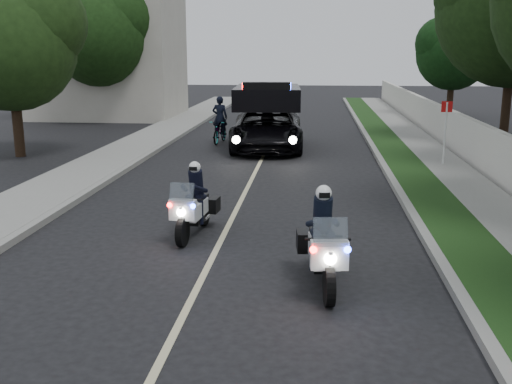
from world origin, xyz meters
TOP-DOWN VIEW (x-y plane):
  - ground at (0.00, 0.00)m, footprint 120.00×120.00m
  - curb_right at (4.10, 10.00)m, footprint 0.20×60.00m
  - grass_verge at (4.80, 10.00)m, footprint 1.20×60.00m
  - sidewalk_right at (6.10, 10.00)m, footprint 1.40×60.00m
  - property_wall at (7.10, 10.00)m, footprint 0.22×60.00m
  - curb_left at (-4.10, 10.00)m, footprint 0.20×60.00m
  - sidewalk_left at (-5.20, 10.00)m, footprint 2.00×60.00m
  - building_far at (-10.00, 26.00)m, footprint 8.00×6.00m
  - lane_marking at (0.00, 10.00)m, footprint 0.12×50.00m
  - police_moto_left at (-0.61, 3.93)m, footprint 0.81×1.86m
  - police_moto_right at (2.01, 1.45)m, footprint 0.87×1.99m
  - police_suv at (-0.00, 15.32)m, footprint 2.98×5.91m
  - bicycle at (-2.06, 16.62)m, footprint 0.80×1.83m
  - cyclist at (-2.06, 16.62)m, footprint 0.63×0.43m
  - sign_post at (6.00, 11.80)m, footprint 0.38×0.38m
  - tree_right_d at (9.64, 17.77)m, footprint 7.76×7.76m
  - tree_right_e at (9.58, 27.95)m, footprint 4.83×4.83m
  - tree_left_near at (-8.76, 12.69)m, footprint 5.84×5.84m
  - tree_left_far at (-9.42, 23.40)m, footprint 6.77×6.77m

SIDE VIEW (x-z plane):
  - ground at x=0.00m, z-range 0.00..0.00m
  - police_moto_left at x=-0.61m, z-range -0.77..0.77m
  - police_moto_right at x=2.01m, z-range -0.82..0.82m
  - police_suv at x=0.00m, z-range -1.40..1.40m
  - bicycle at x=-2.06m, z-range -0.46..0.46m
  - cyclist at x=-2.06m, z-range -0.86..0.86m
  - sign_post at x=6.00m, z-range -1.12..1.12m
  - tree_right_d at x=9.64m, z-range -5.19..5.19m
  - tree_right_e at x=9.58m, z-range -3.51..3.51m
  - tree_left_near at x=-8.76m, z-range -3.78..3.78m
  - tree_left_far at x=-9.42m, z-range -4.31..4.31m
  - lane_marking at x=0.00m, z-range 0.00..0.01m
  - curb_right at x=4.10m, z-range 0.00..0.15m
  - curb_left at x=-4.10m, z-range 0.00..0.15m
  - grass_verge at x=4.80m, z-range 0.00..0.16m
  - sidewalk_right at x=6.10m, z-range 0.00..0.16m
  - sidewalk_left at x=-5.20m, z-range 0.00..0.16m
  - property_wall at x=7.10m, z-range 0.00..1.50m
  - building_far at x=-10.00m, z-range 0.00..7.00m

